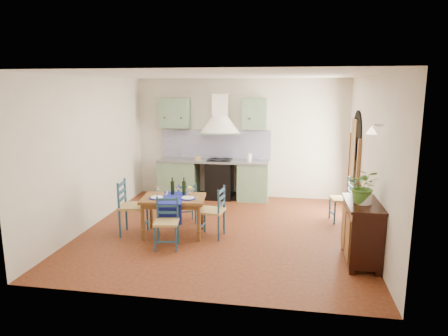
{
  "coord_description": "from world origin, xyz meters",
  "views": [
    {
      "loc": [
        1.17,
        -6.88,
        2.58
      ],
      "look_at": [
        -0.03,
        0.3,
        1.12
      ],
      "focal_mm": 32.0,
      "sensor_mm": 36.0,
      "label": 1
    }
  ],
  "objects_px": {
    "dining_table": "(174,202)",
    "chair_near": "(167,222)",
    "potted_plant": "(364,186)",
    "sideboard": "(361,230)"
  },
  "relations": [
    {
      "from": "dining_table",
      "to": "chair_near",
      "type": "height_order",
      "value": "dining_table"
    },
    {
      "from": "sideboard",
      "to": "potted_plant",
      "type": "xyz_separation_m",
      "value": [
        -0.02,
        -0.06,
        0.68
      ]
    },
    {
      "from": "potted_plant",
      "to": "chair_near",
      "type": "bearing_deg",
      "value": 177.5
    },
    {
      "from": "chair_near",
      "to": "potted_plant",
      "type": "distance_m",
      "value": 3.12
    },
    {
      "from": "chair_near",
      "to": "potted_plant",
      "type": "height_order",
      "value": "potted_plant"
    },
    {
      "from": "chair_near",
      "to": "potted_plant",
      "type": "relative_size",
      "value": 1.62
    },
    {
      "from": "dining_table",
      "to": "sideboard",
      "type": "xyz_separation_m",
      "value": [
        3.09,
        -0.64,
        -0.11
      ]
    },
    {
      "from": "sideboard",
      "to": "potted_plant",
      "type": "relative_size",
      "value": 2.04
    },
    {
      "from": "sideboard",
      "to": "potted_plant",
      "type": "bearing_deg",
      "value": -108.14
    },
    {
      "from": "chair_near",
      "to": "potted_plant",
      "type": "xyz_separation_m",
      "value": [
        3.02,
        -0.13,
        0.76
      ]
    }
  ]
}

